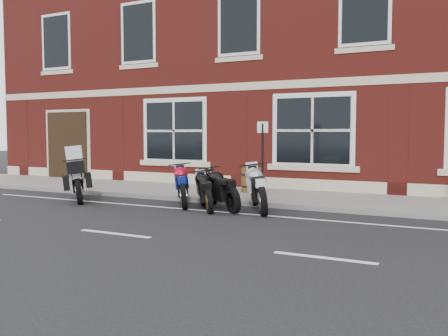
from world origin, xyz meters
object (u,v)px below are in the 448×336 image
at_px(moto_sport_red, 184,184).
at_px(moto_naked_black, 222,188).
at_px(parking_sign, 263,155).
at_px(moto_sport_black, 207,190).
at_px(moto_touring_silver, 79,178).
at_px(barrel_planter, 252,180).
at_px(moto_sport_silver, 259,187).

xyz_separation_m(moto_sport_red, moto_naked_black, (1.20, -0.18, -0.02)).
height_order(moto_naked_black, parking_sign, parking_sign).
bearing_deg(moto_sport_red, moto_naked_black, -41.65).
relative_size(moto_sport_red, moto_sport_black, 1.18).
height_order(moto_touring_silver, moto_naked_black, moto_touring_silver).
bearing_deg(parking_sign, moto_sport_black, -126.95).
height_order(moto_touring_silver, barrel_planter, moto_touring_silver).
height_order(barrel_planter, parking_sign, parking_sign).
bearing_deg(moto_touring_silver, parking_sign, -25.02).
relative_size(moto_sport_red, moto_sport_silver, 0.94).
xyz_separation_m(moto_sport_black, parking_sign, (0.85, 1.53, 0.83)).
bearing_deg(moto_sport_red, parking_sign, 0.42).
bearing_deg(parking_sign, barrel_planter, 115.99).
bearing_deg(moto_touring_silver, moto_sport_red, -34.38).
bearing_deg(parking_sign, moto_sport_red, -154.47).
relative_size(moto_touring_silver, moto_sport_black, 1.10).
bearing_deg(moto_sport_silver, moto_sport_red, 150.40).
height_order(moto_sport_silver, parking_sign, parking_sign).
distance_m(moto_sport_black, barrel_planter, 2.89).
xyz_separation_m(moto_sport_silver, moto_naked_black, (-0.93, -0.21, -0.05)).
relative_size(moto_touring_silver, parking_sign, 0.85).
relative_size(moto_touring_silver, moto_sport_silver, 0.87).
bearing_deg(barrel_planter, moto_sport_red, -108.36).
bearing_deg(moto_sport_black, moto_sport_red, 120.36).
distance_m(moto_touring_silver, parking_sign, 5.19).
distance_m(moto_touring_silver, moto_sport_silver, 5.28).
distance_m(barrel_planter, parking_sign, 1.83).
xyz_separation_m(moto_sport_black, moto_sport_silver, (1.24, 0.41, 0.09)).
relative_size(moto_sport_black, barrel_planter, 2.20).
relative_size(moto_sport_black, moto_sport_silver, 0.80).
bearing_deg(moto_sport_black, moto_sport_silver, -17.68).
distance_m(moto_sport_black, moto_naked_black, 0.37).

